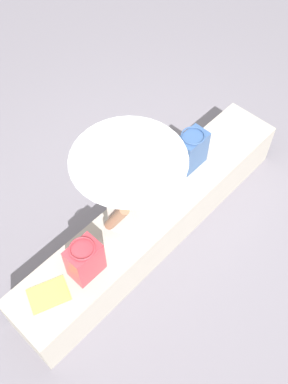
{
  "coord_description": "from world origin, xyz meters",
  "views": [
    {
      "loc": [
        1.51,
        1.3,
        3.41
      ],
      "look_at": [
        0.16,
        0.03,
        0.79
      ],
      "focal_mm": 41.09,
      "sensor_mm": 36.0,
      "label": 1
    }
  ],
  "objects": [
    {
      "name": "tote_bag_canvas",
      "position": [
        0.77,
        0.04,
        0.61
      ],
      "size": [
        0.24,
        0.18,
        0.34
      ],
      "color": "#B2333D",
      "rests_on": "stone_bench"
    },
    {
      "name": "person_seated",
      "position": [
        0.31,
        0.05,
        0.83
      ],
      "size": [
        0.51,
        0.36,
        0.9
      ],
      "color": "beige",
      "rests_on": "stone_bench"
    },
    {
      "name": "stone_bench",
      "position": [
        0.0,
        0.0,
        0.22
      ],
      "size": [
        2.78,
        0.5,
        0.44
      ],
      "primitive_type": "cube",
      "color": "#A8A093",
      "rests_on": "ground"
    },
    {
      "name": "ground_plane",
      "position": [
        0.0,
        0.0,
        0.0
      ],
      "size": [
        14.0,
        14.0,
        0.0
      ],
      "primitive_type": "plane",
      "color": "slate"
    },
    {
      "name": "magazine",
      "position": [
        1.09,
        -0.02,
        0.45
      ],
      "size": [
        0.33,
        0.29,
        0.01
      ],
      "primitive_type": "cube",
      "rotation": [
        0.0,
        0.0,
        -0.38
      ],
      "color": "#EAE04C",
      "rests_on": "stone_bench"
    },
    {
      "name": "handbag_black",
      "position": [
        -0.52,
        -0.07,
        0.62
      ],
      "size": [
        0.27,
        0.2,
        0.36
      ],
      "color": "#335184",
      "rests_on": "stone_bench"
    },
    {
      "name": "parasol",
      "position": [
        0.29,
        0.02,
        1.37
      ],
      "size": [
        0.76,
        0.76,
        1.04
      ],
      "color": "#B7B7BC",
      "rests_on": "stone_bench"
    }
  ]
}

